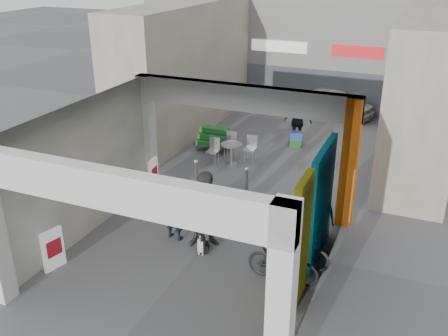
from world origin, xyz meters
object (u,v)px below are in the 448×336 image
at_px(bicycle_rear, 283,262).
at_px(white_van, 333,102).
at_px(cafe_set, 231,152).
at_px(man_back_turned, 208,210).
at_px(bicycle_front, 295,247).
at_px(produce_stand, 213,142).
at_px(man_elderly, 320,213).
at_px(border_collie, 203,244).
at_px(man_with_dog, 174,209).
at_px(man_crates, 298,122).

relative_size(bicycle_rear, white_van, 0.45).
relative_size(cafe_set, bicycle_rear, 0.93).
height_order(man_back_turned, bicycle_front, man_back_turned).
distance_m(cafe_set, white_van, 7.00).
relative_size(produce_stand, man_elderly, 0.86).
relative_size(man_back_turned, man_elderly, 1.33).
distance_m(produce_stand, white_van, 6.77).
bearing_deg(produce_stand, man_elderly, -59.68).
xyz_separation_m(produce_stand, border_collie, (2.56, -6.35, -0.10)).
bearing_deg(produce_stand, cafe_set, -50.88).
bearing_deg(cafe_set, produce_stand, 145.95).
distance_m(man_with_dog, white_van, 12.07).
xyz_separation_m(man_back_turned, man_crates, (0.14, 7.83, -0.09)).
height_order(bicycle_front, white_van, white_van).
relative_size(man_crates, white_van, 0.49).
distance_m(bicycle_front, bicycle_rear, 0.77).
xyz_separation_m(produce_stand, white_van, (3.19, 5.96, 0.28)).
bearing_deg(bicycle_front, man_elderly, -4.02).
bearing_deg(white_van, produce_stand, 166.66).
bearing_deg(border_collie, man_crates, 68.14).
relative_size(man_elderly, white_van, 0.41).
relative_size(cafe_set, border_collie, 2.60).
height_order(man_with_dog, man_elderly, man_with_dog).
bearing_deg(man_elderly, border_collie, -157.43).
relative_size(bicycle_front, white_van, 0.48).
xyz_separation_m(man_back_turned, white_van, (0.66, 11.93, -0.37)).
height_order(border_collie, bicycle_rear, bicycle_rear).
bearing_deg(man_back_turned, man_crates, 63.48).
relative_size(man_back_turned, bicycle_rear, 1.21).
xyz_separation_m(man_back_turned, bicycle_rear, (2.14, -0.72, -0.50)).
xyz_separation_m(man_with_dog, bicycle_rear, (3.06, -0.69, -0.34)).
height_order(border_collie, white_van, white_van).
height_order(man_elderly, man_crates, man_crates).
relative_size(cafe_set, man_elderly, 1.01).
xyz_separation_m(produce_stand, man_crates, (2.68, 1.86, 0.56)).
distance_m(cafe_set, bicycle_front, 6.44).
height_order(border_collie, man_back_turned, man_back_turned).
xyz_separation_m(man_with_dog, man_elderly, (3.39, 1.36, -0.09)).
bearing_deg(man_with_dog, man_crates, -92.90).
bearing_deg(produce_stand, bicycle_front, -68.20).
bearing_deg(cafe_set, white_van, 71.76).
relative_size(produce_stand, man_back_turned, 0.65).
distance_m(border_collie, man_with_dog, 1.17).
height_order(man_back_turned, man_elderly, man_back_turned).
xyz_separation_m(border_collie, man_with_dog, (-0.95, 0.35, 0.60)).
relative_size(man_with_dog, man_back_turned, 0.84).
bearing_deg(bicycle_rear, border_collie, 82.04).
xyz_separation_m(man_back_turned, bicycle_front, (2.20, 0.05, -0.53)).
bearing_deg(bicycle_rear, white_van, 7.83).
xyz_separation_m(produce_stand, man_back_turned, (2.54, -5.97, 0.65)).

